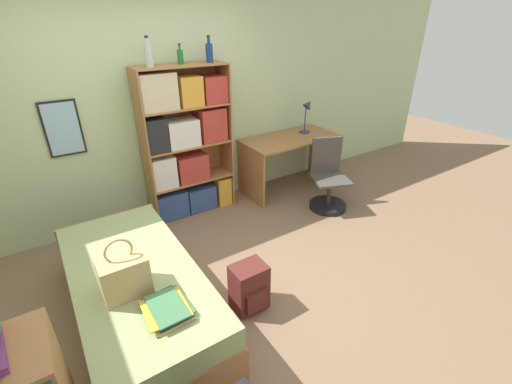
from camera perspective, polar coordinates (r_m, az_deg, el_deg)
The scene contains 13 objects.
ground_plane at distance 3.39m, azimuth -6.14°, elevation -15.02°, with size 14.00×14.00×0.00m, color #84664C.
wall_back at distance 4.18m, azimuth -17.92°, elevation 12.61°, with size 10.00×0.09×2.60m.
bed at distance 3.07m, azimuth -19.15°, elevation -15.67°, with size 0.92×1.93×0.51m.
handbag at distance 2.64m, azimuth -21.19°, elevation -12.63°, with size 0.32×0.26×0.45m.
book_stack_on_bed at distance 2.48m, azimuth -14.68°, elevation -18.22°, with size 0.30×0.37×0.06m.
bookcase at distance 4.18m, azimuth -11.69°, elevation 7.40°, with size 1.04×0.36×1.81m.
bottle_green at distance 3.83m, azimuth -17.46°, elevation 20.92°, with size 0.08×0.08×0.29m.
bottle_brown at distance 4.00m, azimuth -12.52°, elevation 21.23°, with size 0.06×0.06×0.21m.
bottle_clear at distance 4.08m, azimuth -7.80°, elevation 22.09°, with size 0.08×0.08×0.28m.
desk at distance 4.88m, azimuth 5.71°, elevation 6.48°, with size 1.36×0.68×0.77m.
desk_lamp at distance 4.99m, azimuth 8.60°, elevation 13.40°, with size 0.20×0.15×0.48m.
desk_chair at distance 4.56m, azimuth 11.89°, elevation 0.89°, with size 0.57×0.57×0.91m.
backpack at distance 3.02m, azimuth -1.13°, elevation -15.62°, with size 0.29×0.25×0.43m.
Camera 1 is at (-1.07, -2.27, 2.28)m, focal length 24.00 mm.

